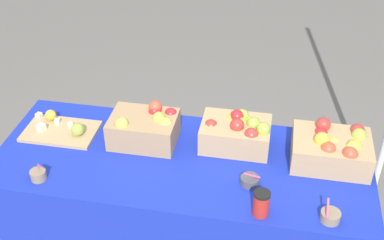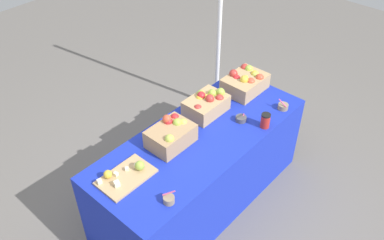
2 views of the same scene
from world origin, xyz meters
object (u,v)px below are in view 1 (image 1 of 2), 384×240
Objects in this scene: cutting_board_front at (62,129)px; sample_bowl_near at (250,180)px; apple_crate_middle at (237,132)px; apple_crate_right at (145,128)px; sample_bowl_far at (330,216)px; coffee_cup at (261,203)px; apple_crate_left at (333,149)px; sample_bowl_mid at (38,175)px.

sample_bowl_near is at bearing -12.25° from cutting_board_front.
apple_crate_right is at bearing -173.72° from apple_crate_middle.
coffee_cup reaches higher than sample_bowl_far.
apple_crate_left is 1.43m from sample_bowl_mid.
sample_bowl_far is at bearing -24.72° from sample_bowl_near.
cutting_board_front is (-0.94, -0.06, -0.06)m from apple_crate_middle.
coffee_cup is (1.10, -0.41, 0.04)m from cutting_board_front.
apple_crate_right reaches higher than coffee_cup.
apple_crate_left is 0.53m from coffee_cup.
cutting_board_front is at bearing 164.33° from sample_bowl_far.
sample_bowl_near is at bearing -71.32° from apple_crate_middle.
cutting_board_front is at bearing -176.13° from apple_crate_middle.
apple_crate_middle is at bearing 3.87° from cutting_board_front.
apple_crate_right is 0.76m from coffee_cup.
apple_crate_left is 1.08× the size of apple_crate_middle.
sample_bowl_near is (1.04, -0.22, 0.00)m from cutting_board_front.
apple_crate_middle reaches higher than sample_bowl_far.
apple_crate_middle is at bearing 108.92° from coffee_cup.
sample_bowl_near and sample_bowl_far have the same top height.
sample_bowl_mid is at bearing 179.32° from sample_bowl_far.
coffee_cup is at bearing -33.66° from apple_crate_right.
apple_crate_middle is 2.82× the size of coffee_cup.
apple_crate_right is at bearing 157.46° from sample_bowl_near.
apple_crate_middle reaches higher than sample_bowl_near.
apple_crate_right is 3.62× the size of sample_bowl_far.
sample_bowl_mid is 1.01× the size of sample_bowl_far.
apple_crate_middle is 3.72× the size of sample_bowl_far.
sample_bowl_near is 1.01× the size of sample_bowl_far.
sample_bowl_far is at bearing -0.68° from sample_bowl_mid.
cutting_board_front is at bearing -179.40° from apple_crate_left.
cutting_board_front is 1.06m from sample_bowl_near.
sample_bowl_far is (1.40, -0.39, 0.00)m from cutting_board_front.
cutting_board_front is at bearing 96.17° from sample_bowl_mid.
apple_crate_left reaches higher than coffee_cup.
apple_crate_middle is 0.50m from coffee_cup.
sample_bowl_far is (0.94, -0.40, -0.06)m from apple_crate_right.
coffee_cup is at bearing -71.08° from apple_crate_middle.
apple_crate_right reaches higher than sample_bowl_near.
apple_crate_left is 3.96× the size of sample_bowl_mid.
sample_bowl_near is 0.20m from coffee_cup.
cutting_board_front is 1.46m from sample_bowl_far.
apple_crate_right is at bearing 1.42° from cutting_board_front.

